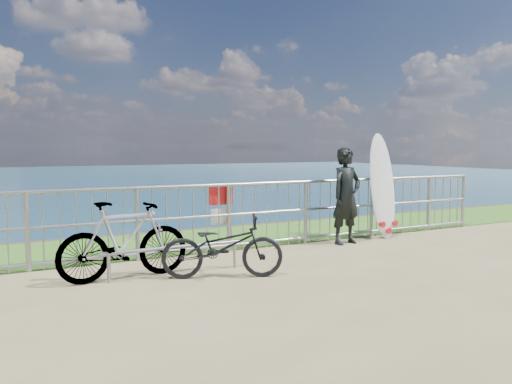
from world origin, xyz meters
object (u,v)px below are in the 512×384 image
surfboard (383,189)px  bicycle_near (222,246)px  surfer (346,196)px  bicycle_far (124,240)px

surfboard → bicycle_near: (-3.87, -1.33, -0.50)m
surfer → bicycle_far: bearing=-178.9°
surfer → surfboard: (1.00, 0.20, 0.07)m
surfer → bicycle_far: surfer is taller
surfboard → bicycle_near: 4.12m
bicycle_near → bicycle_far: 1.27m
surfboard → bicycle_far: size_ratio=1.16×
bicycle_near → bicycle_far: size_ratio=0.93×
bicycle_near → bicycle_far: (-1.16, 0.51, 0.10)m
bicycle_far → surfboard: bearing=-84.5°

